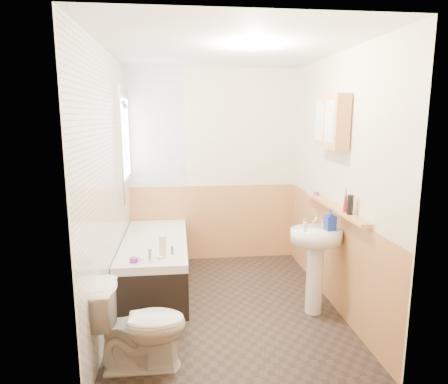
{
  "coord_description": "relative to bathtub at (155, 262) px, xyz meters",
  "views": [
    {
      "loc": [
        -0.45,
        -3.76,
        1.9
      ],
      "look_at": [
        0.0,
        0.15,
        1.15
      ],
      "focal_mm": 32.0,
      "sensor_mm": 36.0,
      "label": 1
    }
  ],
  "objects": [
    {
      "name": "pine_shelf",
      "position": [
        1.77,
        -0.66,
        0.74
      ],
      "size": [
        0.1,
        1.44,
        0.03
      ],
      "primitive_type": "cube",
      "color": "tan",
      "rests_on": "wall_right"
    },
    {
      "name": "wall_front",
      "position": [
        0.73,
        -1.95,
        0.96
      ],
      "size": [
        2.2,
        0.02,
        2.5
      ],
      "primitive_type": "cube",
      "color": "#ECE4C3",
      "rests_on": "ground"
    },
    {
      "name": "wainscot_front",
      "position": [
        0.73,
        -1.93,
        0.21
      ],
      "size": [
        2.2,
        0.01,
        1.0
      ],
      "primitive_type": "cube",
      "color": "tan",
      "rests_on": "wall_front"
    },
    {
      "name": "black_jar",
      "position": [
        1.77,
        -0.18,
        0.78
      ],
      "size": [
        0.08,
        0.08,
        0.04
      ],
      "primitive_type": "cylinder",
      "rotation": [
        0.0,
        0.0,
        -0.41
      ],
      "color": "purple",
      "rests_on": "pine_shelf"
    },
    {
      "name": "window",
      "position": [
        -0.33,
        0.41,
        1.36
      ],
      "size": [
        0.03,
        0.79,
        0.99
      ],
      "color": "white",
      "rests_on": "wall_left"
    },
    {
      "name": "green_bottle",
      "position": [
        1.77,
        -0.94,
        0.88
      ],
      "size": [
        0.06,
        0.06,
        0.24
      ],
      "primitive_type": "cone",
      "rotation": [
        0.0,
        0.0,
        -0.26
      ],
      "color": "maroon",
      "rests_on": "pine_shelf"
    },
    {
      "name": "soap_bottle",
      "position": [
        1.68,
        -0.83,
        0.61
      ],
      "size": [
        0.12,
        0.21,
        0.09
      ],
      "primitive_type": "imported",
      "rotation": [
        0.0,
        0.0,
        0.12
      ],
      "color": "#19339E",
      "rests_on": "sink"
    },
    {
      "name": "wall_back",
      "position": [
        0.73,
        0.87,
        0.96
      ],
      "size": [
        2.2,
        0.02,
        2.5
      ],
      "primitive_type": "cube",
      "color": "#ECE4C3",
      "rests_on": "ground"
    },
    {
      "name": "medicine_cabinet",
      "position": [
        1.74,
        -0.58,
        1.56
      ],
      "size": [
        0.14,
        0.56,
        0.51
      ],
      "color": "tan",
      "rests_on": "wall_right"
    },
    {
      "name": "wainscot_back",
      "position": [
        0.73,
        0.84,
        0.21
      ],
      "size": [
        2.2,
        0.01,
        1.0
      ],
      "primitive_type": "cube",
      "color": "tan",
      "rests_on": "wall_back"
    },
    {
      "name": "tile_cladding_left",
      "position": [
        -0.36,
        -0.54,
        0.96
      ],
      "size": [
        0.01,
        2.8,
        2.5
      ],
      "primitive_type": "cube",
      "color": "white",
      "rests_on": "wall_left"
    },
    {
      "name": "toilet",
      "position": [
        -0.03,
        -1.48,
        0.05
      ],
      "size": [
        0.7,
        0.39,
        0.68
      ],
      "primitive_type": "imported",
      "rotation": [
        0.0,
        0.0,
        1.57
      ],
      "color": "white",
      "rests_on": "floor"
    },
    {
      "name": "clear_bottle",
      "position": [
        1.43,
        -0.85,
        0.6
      ],
      "size": [
        0.04,
        0.04,
        0.09
      ],
      "primitive_type": "cylinder",
      "rotation": [
        0.0,
        0.0,
        -0.27
      ],
      "color": "silver",
      "rests_on": "sink"
    },
    {
      "name": "bathtub",
      "position": [
        0.0,
        0.0,
        0.0
      ],
      "size": [
        0.7,
        1.66,
        0.7
      ],
      "color": "black",
      "rests_on": "floor"
    },
    {
      "name": "shower_riser",
      "position": [
        -0.31,
        0.05,
        1.4
      ],
      "size": [
        0.11,
        0.09,
        1.3
      ],
      "color": "silver",
      "rests_on": "wall_left"
    },
    {
      "name": "wainscot_right",
      "position": [
        1.82,
        -0.54,
        0.21
      ],
      "size": [
        0.01,
        2.8,
        1.0
      ],
      "primitive_type": "cube",
      "color": "tan",
      "rests_on": "wall_right"
    },
    {
      "name": "orange_bottle",
      "position": [
        0.2,
        -0.51,
        0.31
      ],
      "size": [
        0.04,
        0.04,
        0.08
      ],
      "primitive_type": "cylinder",
      "rotation": [
        0.0,
        0.0,
        -0.32
      ],
      "color": "#388447",
      "rests_on": "bathtub"
    },
    {
      "name": "wall_right",
      "position": [
        1.84,
        -0.54,
        0.96
      ],
      "size": [
        0.02,
        2.8,
        2.5
      ],
      "primitive_type": "cube",
      "color": "#ECE4C3",
      "rests_on": "ground"
    },
    {
      "name": "floor",
      "position": [
        0.73,
        -0.54,
        -0.29
      ],
      "size": [
        2.8,
        2.8,
        0.0
      ],
      "primitive_type": "plane",
      "color": "black",
      "rests_on": "ground"
    },
    {
      "name": "wall_left",
      "position": [
        -0.38,
        -0.54,
        0.96
      ],
      "size": [
        0.02,
        2.8,
        2.5
      ],
      "primitive_type": "cube",
      "color": "#ECE4C3",
      "rests_on": "ground"
    },
    {
      "name": "cream_jar",
      "position": [
        -0.16,
        -0.69,
        0.29
      ],
      "size": [
        0.09,
        0.09,
        0.05
      ],
      "primitive_type": "cylinder",
      "rotation": [
        0.0,
        0.0,
        0.27
      ],
      "color": "purple",
      "rests_on": "bathtub"
    },
    {
      "name": "tile_return_back",
      "position": [
        0.01,
        0.84,
        1.46
      ],
      "size": [
        0.75,
        0.01,
        1.5
      ],
      "primitive_type": "cube",
      "color": "white",
      "rests_on": "wall_back"
    },
    {
      "name": "blue_gel",
      "position": [
        0.11,
        -0.63,
        0.38
      ],
      "size": [
        0.07,
        0.05,
        0.23
      ],
      "primitive_type": "cube",
      "rotation": [
        0.0,
        0.0,
        0.25
      ],
      "color": "silver",
      "rests_on": "bathtub"
    },
    {
      "name": "sink",
      "position": [
        1.57,
        -0.79,
        0.31
      ],
      "size": [
        0.5,
        0.4,
        0.96
      ],
      "rotation": [
        0.0,
        0.0,
        -0.18
      ],
      "color": "white",
      "rests_on": "floor"
    },
    {
      "name": "ceiling",
      "position": [
        0.73,
        -0.54,
        2.21
      ],
      "size": [
        2.8,
        2.8,
        0.0
      ],
      "primitive_type": "plane",
      "rotation": [
        3.14,
        0.0,
        0.0
      ],
      "color": "white",
      "rests_on": "ground"
    },
    {
      "name": "foam_can",
      "position": [
        1.77,
        -1.04,
        0.85
      ],
      "size": [
        0.07,
        0.07,
        0.18
      ],
      "primitive_type": "cylinder",
      "rotation": [
        0.0,
        0.0,
        0.28
      ],
      "color": "black",
      "rests_on": "pine_shelf"
    }
  ]
}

